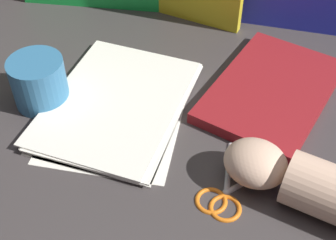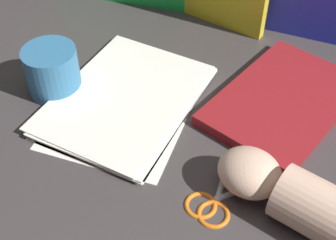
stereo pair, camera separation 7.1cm
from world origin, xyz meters
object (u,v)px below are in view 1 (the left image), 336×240
(paper_stack, at_px, (119,105))
(hand_forearm, at_px, (323,190))
(mug, at_px, (39,82))
(scissors, at_px, (226,192))
(book_closed, at_px, (272,91))

(paper_stack, distance_m, hand_forearm, 0.36)
(hand_forearm, bearing_deg, mug, 169.06)
(scissors, bearing_deg, hand_forearm, 6.80)
(paper_stack, bearing_deg, book_closed, 23.30)
(scissors, distance_m, hand_forearm, 0.14)
(book_closed, height_order, scissors, book_closed)
(book_closed, bearing_deg, hand_forearm, -66.69)
(paper_stack, height_order, mug, mug)
(hand_forearm, xyz_separation_m, mug, (-0.48, 0.09, 0.00))
(mug, bearing_deg, paper_stack, 8.35)
(paper_stack, bearing_deg, scissors, -30.77)
(book_closed, distance_m, scissors, 0.24)
(scissors, xyz_separation_m, mug, (-0.35, 0.11, 0.04))
(paper_stack, relative_size, mug, 3.36)
(book_closed, height_order, hand_forearm, hand_forearm)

